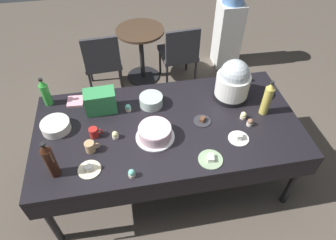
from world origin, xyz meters
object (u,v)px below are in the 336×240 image
at_px(water_cooler, 229,26).
at_px(cupcake_mint, 250,122).
at_px(dessert_plate_sage, 211,159).
at_px(cupcake_rose, 248,78).
at_px(dessert_plate_cream, 89,169).
at_px(soda_bottle_ginger_ale, 267,99).
at_px(soda_bottle_cola, 50,160).
at_px(dessert_plate_white, 239,138).
at_px(maroon_chair_left, 102,60).
at_px(cupcake_lemon, 132,173).
at_px(round_cafe_table, 141,45).
at_px(frosted_layer_cake, 155,133).
at_px(cupcake_vanilla, 243,115).
at_px(dessert_plate_charcoal, 202,121).
at_px(glass_salad_bowl, 151,101).
at_px(cupcake_cocoa, 115,135).
at_px(cupcake_berry, 128,108).
at_px(ceramic_snack_bowl, 56,126).
at_px(soda_bottle_lime_soda, 45,93).
at_px(coffee_mug_tan, 90,147).
at_px(soda_carton, 100,101).
at_px(potluck_table, 168,129).
at_px(coffee_mug_red, 94,132).
at_px(slow_cooker, 233,81).
at_px(maroon_chair_right, 179,52).

bearing_deg(water_cooler, cupcake_mint, -104.38).
height_order(dessert_plate_sage, cupcake_rose, cupcake_rose).
xyz_separation_m(dessert_plate_cream, soda_bottle_ginger_ale, (1.48, 0.34, 0.15)).
distance_m(dessert_plate_cream, soda_bottle_cola, 0.28).
relative_size(dessert_plate_white, maroon_chair_left, 0.19).
xyz_separation_m(cupcake_lemon, round_cafe_table, (0.29, 2.13, -0.28)).
relative_size(cupcake_rose, maroon_chair_left, 0.08).
distance_m(frosted_layer_cake, soda_bottle_cola, 0.79).
xyz_separation_m(cupcake_mint, cupcake_vanilla, (-0.03, 0.09, 0.00)).
relative_size(dessert_plate_charcoal, cupcake_mint, 2.16).
relative_size(frosted_layer_cake, dessert_plate_sage, 1.68).
height_order(glass_salad_bowl, cupcake_cocoa, glass_salad_bowl).
xyz_separation_m(cupcake_berry, soda_bottle_cola, (-0.57, -0.56, 0.12)).
height_order(ceramic_snack_bowl, cupcake_mint, ceramic_snack_bowl).
relative_size(cupcake_cocoa, soda_bottle_lime_soda, 0.25).
bearing_deg(cupcake_lemon, cupcake_rose, 36.58).
distance_m(frosted_layer_cake, soda_bottle_lime_soda, 1.04).
bearing_deg(cupcake_rose, cupcake_lemon, -143.42).
bearing_deg(cupcake_cocoa, coffee_mug_tan, -153.37).
bearing_deg(round_cafe_table, cupcake_cocoa, -102.54).
bearing_deg(cupcake_rose, soda_bottle_cola, -156.01).
height_order(cupcake_rose, round_cafe_table, cupcake_rose).
bearing_deg(dessert_plate_sage, cupcake_mint, 34.61).
bearing_deg(glass_salad_bowl, soda_bottle_ginger_ale, -16.04).
height_order(cupcake_vanilla, soda_carton, soda_carton).
bearing_deg(potluck_table, soda_bottle_ginger_ale, -0.37).
bearing_deg(frosted_layer_cake, cupcake_mint, -0.41).
height_order(dessert_plate_white, cupcake_mint, cupcake_mint).
xyz_separation_m(frosted_layer_cake, cupcake_rose, (0.99, 0.56, -0.02)).
bearing_deg(dessert_plate_charcoal, coffee_mug_red, -179.57).
bearing_deg(cupcake_berry, slow_cooker, 1.13).
xyz_separation_m(dessert_plate_white, cupcake_cocoa, (-0.96, 0.18, 0.02)).
height_order(ceramic_snack_bowl, soda_carton, soda_carton).
bearing_deg(water_cooler, coffee_mug_tan, -132.18).
height_order(cupcake_vanilla, cupcake_berry, same).
relative_size(maroon_chair_left, water_cooler, 0.69).
relative_size(potluck_table, cupcake_lemon, 32.59).
xyz_separation_m(soda_bottle_lime_soda, coffee_mug_tan, (0.37, -0.61, -0.08)).
relative_size(dessert_plate_sage, coffee_mug_red, 1.70).
relative_size(frosted_layer_cake, soda_bottle_ginger_ale, 0.93).
distance_m(cupcake_mint, maroon_chair_left, 2.01).
relative_size(slow_cooker, dessert_plate_charcoal, 2.63).
xyz_separation_m(glass_salad_bowl, maroon_chair_right, (0.51, 1.18, -0.31)).
height_order(ceramic_snack_bowl, maroon_chair_left, maroon_chair_left).
xyz_separation_m(cupcake_mint, maroon_chair_right, (-0.26, 1.58, -0.29)).
bearing_deg(slow_cooker, dessert_plate_white, -101.18).
distance_m(dessert_plate_charcoal, soda_carton, 0.88).
bearing_deg(maroon_chair_left, soda_bottle_cola, -100.58).
distance_m(cupcake_rose, coffee_mug_red, 1.53).
bearing_deg(cupcake_berry, maroon_chair_right, 59.63).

